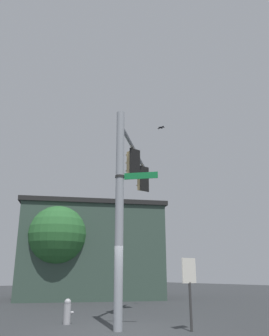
# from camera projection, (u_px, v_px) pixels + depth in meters

# --- Properties ---
(ground_plane) EXTENTS (80.00, 80.00, 0.00)m
(ground_plane) POSITION_uv_depth(u_px,v_px,m) (118.00, 331.00, 10.16)
(ground_plane) COLOR #2D3033
(signal_pole) EXTENTS (0.28, 0.28, 7.23)m
(signal_pole) POSITION_uv_depth(u_px,v_px,m) (119.00, 212.00, 11.23)
(signal_pole) COLOR gray
(signal_pole) RESTS_ON ground
(mast_arm) EXTENTS (4.34, 3.69, 0.15)m
(mast_arm) POSITION_uv_depth(u_px,v_px,m) (135.00, 151.00, 14.76)
(mast_arm) COLOR gray
(traffic_light_nearest_pole) EXTENTS (0.54, 0.49, 1.31)m
(traffic_light_nearest_pole) POSITION_uv_depth(u_px,v_px,m) (132.00, 164.00, 14.02)
(traffic_light_nearest_pole) COLOR black
(traffic_light_mid_inner) EXTENTS (0.54, 0.49, 1.31)m
(traffic_light_mid_inner) POSITION_uv_depth(u_px,v_px,m) (142.00, 179.00, 16.33)
(traffic_light_mid_inner) COLOR black
(street_name_sign) EXTENTS (1.01, 1.17, 0.22)m
(street_name_sign) POSITION_uv_depth(u_px,v_px,m) (130.00, 176.00, 11.52)
(street_name_sign) COLOR #147238
(bird_flying) EXTENTS (0.26, 0.41, 0.12)m
(bird_flying) POSITION_uv_depth(u_px,v_px,m) (161.00, 128.00, 17.92)
(bird_flying) COLOR black
(storefront_building) EXTENTS (11.84, 11.00, 6.33)m
(storefront_building) POSITION_uv_depth(u_px,v_px,m) (91.00, 251.00, 24.41)
(storefront_building) COLOR #33473D
(storefront_building) RESTS_ON ground
(tree_by_storefront) EXTENTS (3.80, 3.80, 5.88)m
(tree_by_storefront) POSITION_uv_depth(u_px,v_px,m) (58.00, 235.00, 21.69)
(tree_by_storefront) COLOR #4C3823
(tree_by_storefront) RESTS_ON ground
(fire_hydrant) EXTENTS (0.35, 0.24, 0.82)m
(fire_hydrant) POSITION_uv_depth(u_px,v_px,m) (67.00, 311.00, 11.68)
(fire_hydrant) COLOR #99999E
(fire_hydrant) RESTS_ON ground
(historical_marker) EXTENTS (0.60, 0.08, 2.13)m
(historical_marker) POSITION_uv_depth(u_px,v_px,m) (189.00, 282.00, 10.56)
(historical_marker) COLOR #333333
(historical_marker) RESTS_ON ground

